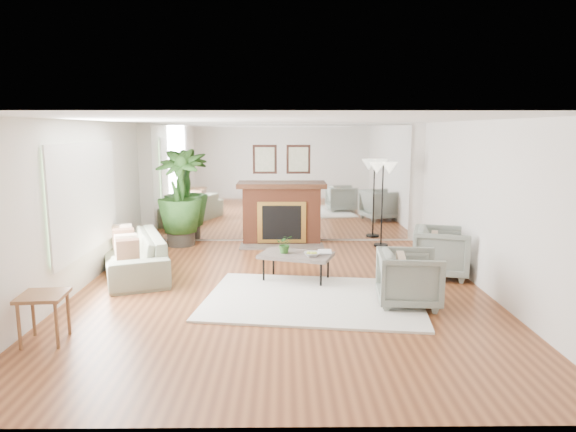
{
  "coord_description": "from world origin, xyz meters",
  "views": [
    {
      "loc": [
        0.03,
        -7.28,
        2.37
      ],
      "look_at": [
        0.1,
        0.6,
        1.03
      ],
      "focal_mm": 32.0,
      "sensor_mm": 36.0,
      "label": 1
    }
  ],
  "objects_px": {
    "fireplace": "(282,212)",
    "armchair_back": "(441,252)",
    "coffee_table": "(296,256)",
    "armchair_front": "(409,278)",
    "side_table": "(43,302)",
    "sofa": "(133,254)",
    "floor_lamp": "(383,175)",
    "potted_ficus": "(180,195)"
  },
  "relations": [
    {
      "from": "fireplace",
      "to": "armchair_back",
      "type": "distance_m",
      "value": 3.59
    },
    {
      "from": "coffee_table",
      "to": "fireplace",
      "type": "bearing_deg",
      "value": 94.88
    },
    {
      "from": "fireplace",
      "to": "armchair_back",
      "type": "relative_size",
      "value": 2.33
    },
    {
      "from": "armchair_front",
      "to": "side_table",
      "type": "height_order",
      "value": "armchair_front"
    },
    {
      "from": "fireplace",
      "to": "sofa",
      "type": "bearing_deg",
      "value": -136.95
    },
    {
      "from": "fireplace",
      "to": "side_table",
      "type": "xyz_separation_m",
      "value": [
        -2.65,
        -5.04,
        -0.19
      ]
    },
    {
      "from": "fireplace",
      "to": "coffee_table",
      "type": "xyz_separation_m",
      "value": [
        0.23,
        -2.72,
        -0.25
      ]
    },
    {
      "from": "coffee_table",
      "to": "floor_lamp",
      "type": "relative_size",
      "value": 0.73
    },
    {
      "from": "side_table",
      "to": "floor_lamp",
      "type": "bearing_deg",
      "value": 45.4
    },
    {
      "from": "armchair_front",
      "to": "side_table",
      "type": "distance_m",
      "value": 4.54
    },
    {
      "from": "coffee_table",
      "to": "side_table",
      "type": "distance_m",
      "value": 3.7
    },
    {
      "from": "side_table",
      "to": "potted_ficus",
      "type": "bearing_deg",
      "value": 83.34
    },
    {
      "from": "coffee_table",
      "to": "floor_lamp",
      "type": "height_order",
      "value": "floor_lamp"
    },
    {
      "from": "side_table",
      "to": "floor_lamp",
      "type": "height_order",
      "value": "floor_lamp"
    },
    {
      "from": "armchair_front",
      "to": "floor_lamp",
      "type": "xyz_separation_m",
      "value": [
        0.3,
        3.57,
        1.09
      ]
    },
    {
      "from": "fireplace",
      "to": "armchair_front",
      "type": "height_order",
      "value": "fireplace"
    },
    {
      "from": "coffee_table",
      "to": "sofa",
      "type": "xyz_separation_m",
      "value": [
        -2.68,
        0.43,
        -0.07
      ]
    },
    {
      "from": "fireplace",
      "to": "sofa",
      "type": "xyz_separation_m",
      "value": [
        -2.45,
        -2.29,
        -0.33
      ]
    },
    {
      "from": "coffee_table",
      "to": "armchair_front",
      "type": "xyz_separation_m",
      "value": [
        1.5,
        -1.15,
        -0.03
      ]
    },
    {
      "from": "armchair_back",
      "to": "potted_ficus",
      "type": "xyz_separation_m",
      "value": [
        -4.68,
        2.3,
        0.65
      ]
    },
    {
      "from": "side_table",
      "to": "potted_ficus",
      "type": "xyz_separation_m",
      "value": [
        0.57,
        4.89,
        0.58
      ]
    },
    {
      "from": "fireplace",
      "to": "armchair_back",
      "type": "height_order",
      "value": "fireplace"
    },
    {
      "from": "coffee_table",
      "to": "floor_lamp",
      "type": "bearing_deg",
      "value": 53.37
    },
    {
      "from": "sofa",
      "to": "armchair_back",
      "type": "xyz_separation_m",
      "value": [
        5.05,
        -0.17,
        0.07
      ]
    },
    {
      "from": "sofa",
      "to": "armchair_back",
      "type": "distance_m",
      "value": 5.05
    },
    {
      "from": "armchair_back",
      "to": "potted_ficus",
      "type": "height_order",
      "value": "potted_ficus"
    },
    {
      "from": "armchair_front",
      "to": "potted_ficus",
      "type": "bearing_deg",
      "value": 51.26
    },
    {
      "from": "coffee_table",
      "to": "armchair_front",
      "type": "height_order",
      "value": "armchair_front"
    },
    {
      "from": "side_table",
      "to": "floor_lamp",
      "type": "distance_m",
      "value": 6.74
    },
    {
      "from": "armchair_front",
      "to": "fireplace",
      "type": "bearing_deg",
      "value": 29.6
    },
    {
      "from": "side_table",
      "to": "floor_lamp",
      "type": "relative_size",
      "value": 0.33
    },
    {
      "from": "floor_lamp",
      "to": "armchair_back",
      "type": "bearing_deg",
      "value": -75.33
    },
    {
      "from": "side_table",
      "to": "potted_ficus",
      "type": "distance_m",
      "value": 4.95
    },
    {
      "from": "fireplace",
      "to": "coffee_table",
      "type": "bearing_deg",
      "value": -85.12
    },
    {
      "from": "fireplace",
      "to": "side_table",
      "type": "bearing_deg",
      "value": -117.72
    },
    {
      "from": "sofa",
      "to": "floor_lamp",
      "type": "bearing_deg",
      "value": 92.96
    },
    {
      "from": "coffee_table",
      "to": "armchair_back",
      "type": "distance_m",
      "value": 2.38
    },
    {
      "from": "fireplace",
      "to": "armchair_front",
      "type": "relative_size",
      "value": 2.48
    },
    {
      "from": "sofa",
      "to": "coffee_table",
      "type": "bearing_deg",
      "value": 59.91
    },
    {
      "from": "coffee_table",
      "to": "armchair_front",
      "type": "relative_size",
      "value": 1.52
    },
    {
      "from": "sofa",
      "to": "potted_ficus",
      "type": "height_order",
      "value": "potted_ficus"
    },
    {
      "from": "floor_lamp",
      "to": "fireplace",
      "type": "bearing_deg",
      "value": 171.75
    }
  ]
}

